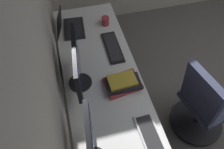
{
  "coord_description": "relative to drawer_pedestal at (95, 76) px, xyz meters",
  "views": [
    {
      "loc": [
        -0.75,
        2.23,
        2.3
      ],
      "look_at": [
        0.24,
        1.97,
        0.95
      ],
      "focal_mm": 35.49,
      "sensor_mm": 36.0,
      "label": 1
    }
  ],
  "objects": [
    {
      "name": "wall_back",
      "position": [
        -0.71,
        0.38,
        0.95
      ],
      "size": [
        4.81,
        0.1,
        2.6
      ],
      "primitive_type": "cube",
      "color": "beige",
      "rests_on": "ground"
    },
    {
      "name": "desk",
      "position": [
        -0.47,
        -0.03,
        0.32
      ],
      "size": [
        2.4,
        0.67,
        0.73
      ],
      "color": "white",
      "rests_on": "ground"
    },
    {
      "name": "drawer_pedestal",
      "position": [
        0.0,
        0.0,
        0.0
      ],
      "size": [
        0.4,
        0.51,
        0.69
      ],
      "color": "white",
      "rests_on": "ground"
    },
    {
      "name": "monitor_primary",
      "position": [
        -0.33,
        0.17,
        0.63
      ],
      "size": [
        0.55,
        0.2,
        0.44
      ],
      "color": "black",
      "rests_on": "desk"
    },
    {
      "name": "monitor_secondary",
      "position": [
        -1.0,
        0.19,
        0.64
      ],
      "size": [
        0.46,
        0.2,
        0.45
      ],
      "color": "black",
      "rests_on": "desk"
    },
    {
      "name": "laptop_leftmost",
      "position": [
        0.39,
        0.17,
        0.43
      ],
      "size": [
        0.36,
        0.31,
        0.2
      ],
      "color": "black",
      "rests_on": "desk"
    },
    {
      "name": "keyboard_main",
      "position": [
        0.01,
        -0.21,
        0.39
      ],
      "size": [
        0.42,
        0.14,
        0.02
      ],
      "color": "black",
      "rests_on": "desk"
    },
    {
      "name": "keyboard_spare",
      "position": [
        -0.96,
        -0.25,
        0.39
      ],
      "size": [
        0.42,
        0.15,
        0.02
      ],
      "color": "silver",
      "rests_on": "desk"
    },
    {
      "name": "book_stack_near",
      "position": [
        -0.44,
        -0.18,
        0.42
      ],
      "size": [
        0.26,
        0.32,
        0.08
      ],
      "color": "#B2383D",
      "rests_on": "desk"
    },
    {
      "name": "coffee_mug",
      "position": [
        0.37,
        -0.22,
        0.43
      ],
      "size": [
        0.12,
        0.08,
        0.09
      ],
      "color": "#A53338",
      "rests_on": "desk"
    },
    {
      "name": "office_chair",
      "position": [
        -0.67,
        -0.91,
        0.11
      ],
      "size": [
        0.56,
        0.59,
        0.97
      ],
      "color": "#383D56",
      "rests_on": "ground"
    }
  ]
}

